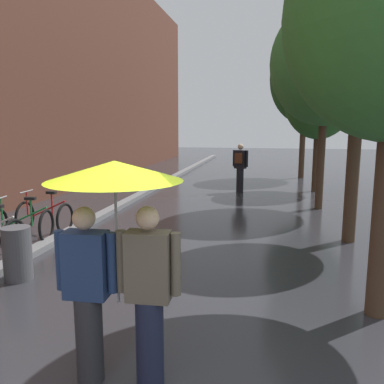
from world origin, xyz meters
The scene contains 10 objects.
kerb_strip centered at (-3.20, 10.00, 0.06)m, with size 0.30×36.00×0.12m, color slate.
street_tree_1 centered at (2.82, 5.88, 3.67)m, with size 2.45×2.45×4.99m.
street_tree_2 centered at (2.57, 9.24, 4.09)m, with size 3.06×3.06×5.82m.
street_tree_3 centered at (2.78, 12.46, 3.45)m, with size 2.54×2.54×5.03m.
street_tree_4 centered at (2.54, 16.26, 4.46)m, with size 3.11×3.11×6.50m.
parked_bicycle_3 centered at (-3.86, 4.51, 0.38)m, with size 1.16×0.83×0.96m.
parked_bicycle_4 centered at (-3.83, 5.29, 0.38)m, with size 1.10×0.73×0.96m.
couple_under_umbrella centered at (-0.17, 0.53, 1.46)m, with size 1.22×1.22×2.12m.
litter_bin centered at (-2.70, 2.64, 0.42)m, with size 0.44×0.44×0.85m, color #4C4C51.
pedestrian_walking_midground centered at (0.08, 11.68, 0.93)m, with size 0.56×0.41×1.75m.
Camera 1 is at (1.18, -2.77, 2.43)m, focal length 37.55 mm.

